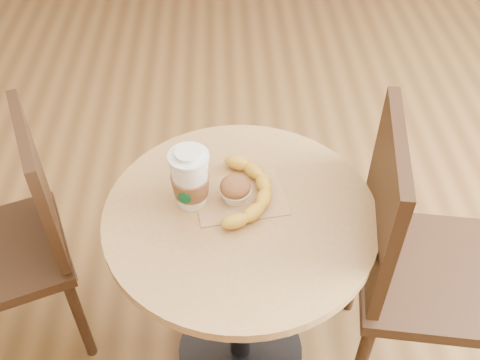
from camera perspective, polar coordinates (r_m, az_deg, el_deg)
The scene contains 7 objects.
cafe_table at distance 1.65m, azimuth 0.05°, elevation -8.05°, with size 0.74×0.74×0.75m.
chair_left at distance 1.89m, azimuth -21.68°, elevation -5.57°, with size 0.51×0.51×0.91m.
chair_right at distance 1.72m, azimuth 17.27°, elevation -7.80°, with size 0.50×0.50×1.00m.
kraft_bag at distance 1.53m, azimuth -0.00°, elevation -1.72°, with size 0.24×0.18×0.00m, color #A87E51.
coffee_cup at distance 1.47m, azimuth -5.07°, elevation 0.02°, with size 0.11×0.11×0.18m.
muffin at distance 1.49m, azimuth -0.48°, elevation -1.00°, with size 0.08×0.08×0.08m.
banana at distance 1.52m, azimuth 0.91°, elevation -1.05°, with size 0.16×0.30×0.04m, color gold, non-canonical shape.
Camera 1 is at (-0.11, -0.93, 1.86)m, focal length 42.00 mm.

